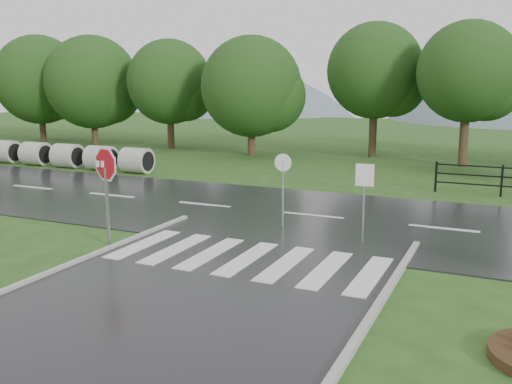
% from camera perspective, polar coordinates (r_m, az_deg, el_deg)
% --- Properties ---
extents(ground, '(120.00, 120.00, 0.00)m').
position_cam_1_polar(ground, '(9.92, -13.79, -14.78)').
color(ground, '#264D19').
rests_on(ground, ground).
extents(main_road, '(90.00, 8.00, 0.04)m').
position_cam_1_polar(main_road, '(18.37, 5.76, -2.48)').
color(main_road, black).
rests_on(main_road, ground).
extents(crosswalk, '(6.50, 2.80, 0.02)m').
position_cam_1_polar(crosswalk, '(13.87, -0.93, -6.64)').
color(crosswalk, silver).
rests_on(crosswalk, ground).
extents(hills, '(102.00, 48.00, 48.00)m').
position_cam_1_polar(hills, '(74.65, 21.90, -5.20)').
color(hills, slate).
rests_on(hills, ground).
extents(treeline, '(83.20, 5.20, 10.00)m').
position_cam_1_polar(treeline, '(31.58, 15.69, 2.83)').
color(treeline, '#183C12').
rests_on(treeline, ground).
extents(culvert_pipes, '(9.70, 1.20, 1.20)m').
position_cam_1_polar(culvert_pipes, '(30.15, -18.33, 3.46)').
color(culvert_pipes, '#9E9B93').
rests_on(culvert_pipes, ground).
extents(stop_sign, '(1.20, 0.36, 2.79)m').
position_cam_1_polar(stop_sign, '(15.22, -14.79, 1.83)').
color(stop_sign, '#939399').
rests_on(stop_sign, ground).
extents(reg_sign_small, '(0.48, 0.07, 2.16)m').
position_cam_1_polar(reg_sign_small, '(15.16, 10.78, 0.42)').
color(reg_sign_small, '#939399').
rests_on(reg_sign_small, ground).
extents(reg_sign_round, '(0.52, 0.07, 2.22)m').
position_cam_1_polar(reg_sign_round, '(16.56, 2.71, 1.06)').
color(reg_sign_round, '#939399').
rests_on(reg_sign_round, ground).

